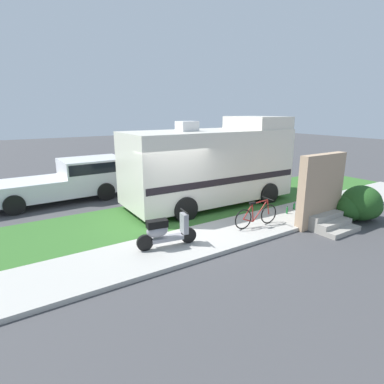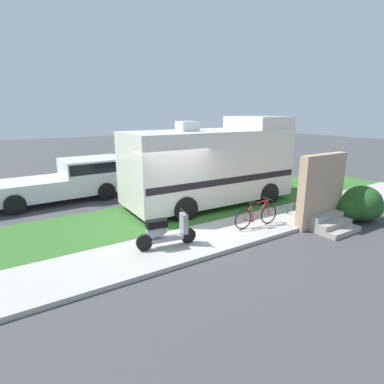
% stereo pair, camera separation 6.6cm
% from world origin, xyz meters
% --- Properties ---
extents(ground_plane, '(80.00, 80.00, 0.00)m').
position_xyz_m(ground_plane, '(0.00, 0.00, 0.00)').
color(ground_plane, '#424244').
extents(sidewalk, '(24.00, 2.00, 0.12)m').
position_xyz_m(sidewalk, '(0.00, -1.20, 0.06)').
color(sidewalk, '#ADAAA3').
rests_on(sidewalk, ground).
extents(grass_strip, '(24.00, 3.40, 0.08)m').
position_xyz_m(grass_strip, '(0.00, 1.50, 0.04)').
color(grass_strip, '#336628').
rests_on(grass_strip, ground).
extents(motorhome_rv, '(6.81, 2.89, 3.50)m').
position_xyz_m(motorhome_rv, '(2.32, 1.74, 1.67)').
color(motorhome_rv, silver).
rests_on(motorhome_rv, ground).
extents(scooter, '(1.69, 0.58, 0.97)m').
position_xyz_m(scooter, '(-1.36, -1.12, 0.58)').
color(scooter, black).
rests_on(scooter, ground).
extents(bicycle, '(1.69, 0.52, 0.88)m').
position_xyz_m(bicycle, '(1.84, -1.34, 0.49)').
color(bicycle, black).
rests_on(bicycle, ground).
extents(pickup_truck_near, '(5.81, 2.26, 1.71)m').
position_xyz_m(pickup_truck_near, '(-2.26, 5.65, 0.92)').
color(pickup_truck_near, silver).
rests_on(pickup_truck_near, ground).
extents(porch_steps, '(2.00, 1.26, 2.40)m').
position_xyz_m(porch_steps, '(3.88, -2.29, 0.97)').
color(porch_steps, '#9E998E').
rests_on(porch_steps, ground).
extents(bush_by_porch, '(1.71, 1.29, 1.21)m').
position_xyz_m(bush_by_porch, '(5.46, -2.69, 0.57)').
color(bush_by_porch, '#23511E').
rests_on(bush_by_porch, ground).
extents(bottle_green, '(0.07, 0.07, 0.27)m').
position_xyz_m(bottle_green, '(4.32, -0.84, 0.23)').
color(bottle_green, '#19722D').
rests_on(bottle_green, ground).
extents(bottle_spare, '(0.06, 0.06, 0.28)m').
position_xyz_m(bottle_spare, '(3.70, -1.04, 0.24)').
color(bottle_spare, '#19722D').
rests_on(bottle_spare, ground).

